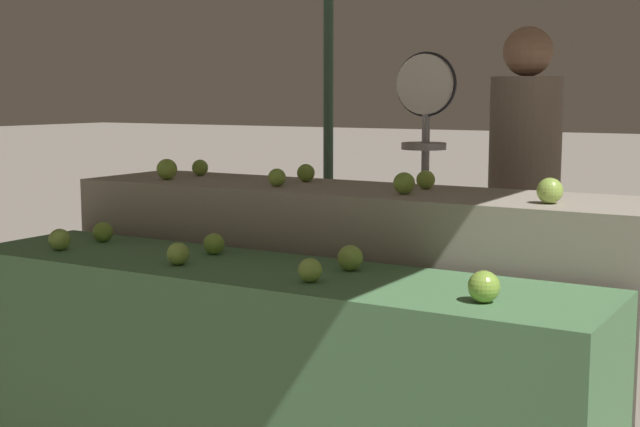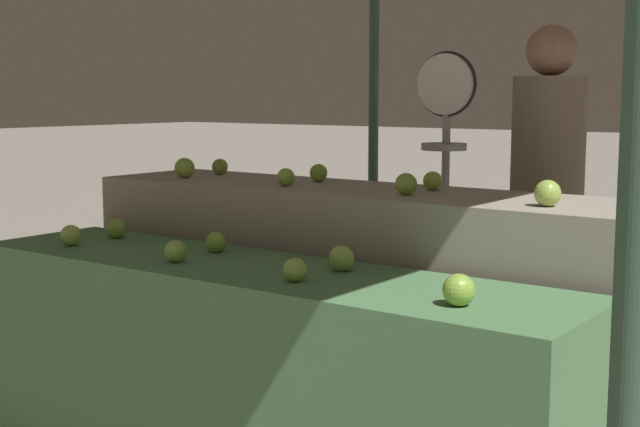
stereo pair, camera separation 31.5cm
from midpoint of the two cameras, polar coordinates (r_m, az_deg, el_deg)
name	(u,v)px [view 2 (the right image)]	position (r m, az deg, el deg)	size (l,w,h in m)	color
display_counter_front	(255,381)	(3.07, -1.19, -10.71)	(2.30, 0.55, 0.79)	#4C7A4C
display_counter_back	(355,315)	(3.51, 4.84, -6.55)	(2.30, 0.55, 1.00)	gray
apple_front_0	(71,235)	(3.45, -13.16, -1.40)	(0.08, 0.08, 0.08)	#8EB247
apple_front_1	(176,251)	(3.05, -6.33, -2.45)	(0.08, 0.08, 0.08)	#8EB247
apple_front_2	(295,270)	(2.72, 1.71, -3.66)	(0.07, 0.07, 0.07)	#8EB247
apple_front_3	(459,290)	(2.46, 12.53, -4.84)	(0.09, 0.09, 0.09)	#84AD3D
apple_front_4	(116,229)	(3.59, -10.48, -0.98)	(0.08, 0.08, 0.08)	#7AA338
apple_front_5	(216,242)	(3.23, -3.90, -1.86)	(0.08, 0.08, 0.08)	#7AA338
apple_front_6	(341,258)	(2.89, 4.52, -2.91)	(0.08, 0.08, 0.08)	#8EB247
apple_back_0	(185,168)	(3.84, -6.35, 2.91)	(0.09, 0.09, 0.09)	#84AD3D
apple_back_1	(286,177)	(3.48, 0.39, 2.33)	(0.07, 0.07, 0.07)	#84AD3D
apple_back_2	(406,184)	(3.20, 8.35, 1.86)	(0.08, 0.08, 0.08)	#7AA338
apple_back_3	(548,193)	(2.97, 17.34, 1.23)	(0.09, 0.09, 0.09)	#8EB247
apple_back_4	(220,167)	(3.98, -4.18, 2.99)	(0.07, 0.07, 0.07)	#7AA338
apple_back_5	(319,173)	(3.66, 2.38, 2.61)	(0.07, 0.07, 0.07)	#7AA338
apple_back_6	(433,181)	(3.37, 9.89, 2.06)	(0.07, 0.07, 0.07)	#84AD3D
produce_scale	(445,147)	(3.99, 10.25, 4.18)	(0.29, 0.20, 1.55)	#99999E
person_vendor_at_scale	(547,186)	(4.03, 16.51, 1.70)	(0.43, 0.43, 1.66)	#2D2D38
wooden_crate_side	(48,331)	(4.59, -15.15, -7.33)	(0.39, 0.39, 0.39)	#9E7547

